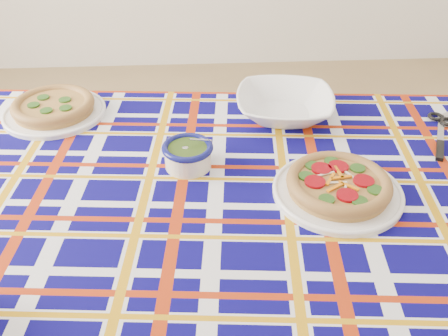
{
  "coord_description": "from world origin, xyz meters",
  "views": [
    {
      "loc": [
        0.07,
        -1.32,
        1.42
      ],
      "look_at": [
        0.12,
        -0.37,
        0.76
      ],
      "focal_mm": 40.0,
      "sensor_mm": 36.0,
      "label": 1
    }
  ],
  "objects_px": {
    "main_focaccia_plate": "(339,184)",
    "dining_table": "(250,218)",
    "serving_bowl": "(285,105)",
    "pesto_bowl": "(188,153)"
  },
  "relations": [
    {
      "from": "main_focaccia_plate",
      "to": "dining_table",
      "type": "bearing_deg",
      "value": 174.7
    },
    {
      "from": "dining_table",
      "to": "serving_bowl",
      "type": "xyz_separation_m",
      "value": [
        0.13,
        0.34,
        0.11
      ]
    },
    {
      "from": "dining_table",
      "to": "pesto_bowl",
      "type": "bearing_deg",
      "value": 146.0
    },
    {
      "from": "dining_table",
      "to": "serving_bowl",
      "type": "bearing_deg",
      "value": 74.39
    },
    {
      "from": "dining_table",
      "to": "serving_bowl",
      "type": "distance_m",
      "value": 0.38
    },
    {
      "from": "dining_table",
      "to": "pesto_bowl",
      "type": "xyz_separation_m",
      "value": [
        -0.14,
        0.11,
        0.11
      ]
    },
    {
      "from": "pesto_bowl",
      "to": "main_focaccia_plate",
      "type": "bearing_deg",
      "value": -21.54
    },
    {
      "from": "main_focaccia_plate",
      "to": "pesto_bowl",
      "type": "bearing_deg",
      "value": 158.46
    },
    {
      "from": "dining_table",
      "to": "serving_bowl",
      "type": "relative_size",
      "value": 6.08
    },
    {
      "from": "dining_table",
      "to": "pesto_bowl",
      "type": "distance_m",
      "value": 0.21
    }
  ]
}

